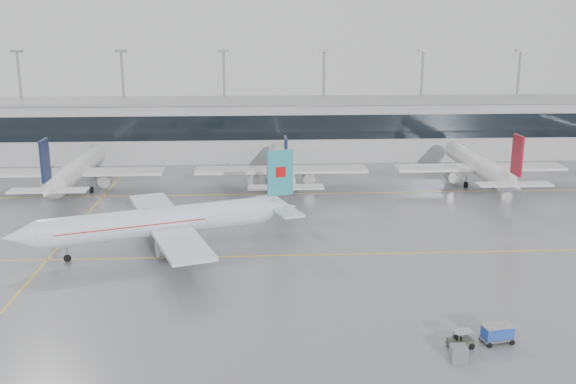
{
  "coord_description": "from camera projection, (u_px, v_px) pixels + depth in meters",
  "views": [
    {
      "loc": [
        -4.73,
        -74.77,
        27.58
      ],
      "look_at": [
        0.0,
        12.0,
        5.0
      ],
      "focal_mm": 40.0,
      "sensor_mm": 36.0,
      "label": 1
    }
  ],
  "objects": [
    {
      "name": "gse_unit",
      "position": [
        459.0,
        354.0,
        54.2
      ],
      "size": [
        1.45,
        1.35,
        1.37
      ],
      "primitive_type": "cube",
      "rotation": [
        0.0,
        0.0,
        -0.06
      ],
      "color": "slate",
      "rests_on": "ground"
    },
    {
      "name": "taxi_line_main",
      "position": [
        293.0,
        255.0,
        79.44
      ],
      "size": [
        120.0,
        0.25,
        0.01
      ],
      "primitive_type": "cube",
      "color": "yellow",
      "rests_on": "ground"
    },
    {
      "name": "light_masts",
      "position": [
        274.0,
        92.0,
        141.8
      ],
      "size": [
        156.4,
        1.0,
        22.6
      ],
      "color": "gray",
      "rests_on": "ground"
    },
    {
      "name": "taxi_line_north",
      "position": [
        282.0,
        194.0,
        108.43
      ],
      "size": [
        120.0,
        0.25,
        0.01
      ],
      "primitive_type": "cube",
      "color": "yellow",
      "rests_on": "ground"
    },
    {
      "name": "baggage_cart",
      "position": [
        497.0,
        332.0,
        57.29
      ],
      "size": [
        3.03,
        2.04,
        1.73
      ],
      "rotation": [
        0.0,
        0.0,
        0.18
      ],
      "color": "gray",
      "rests_on": "ground"
    },
    {
      "name": "parked_jet_d",
      "position": [
        479.0,
        165.0,
        112.91
      ],
      "size": [
        29.64,
        36.96,
        11.72
      ],
      "rotation": [
        0.0,
        0.0,
        1.57
      ],
      "color": "silver",
      "rests_on": "ground"
    },
    {
      "name": "terminal",
      "position": [
        275.0,
        129.0,
        137.85
      ],
      "size": [
        180.0,
        15.0,
        12.0
      ],
      "primitive_type": "cube",
      "color": "#A9A9AD",
      "rests_on": "ground"
    },
    {
      "name": "parked_jet_b",
      "position": [
        76.0,
        170.0,
        109.22
      ],
      "size": [
        29.64,
        36.96,
        11.72
      ],
      "rotation": [
        0.0,
        0.0,
        1.57
      ],
      "color": "silver",
      "rests_on": "ground"
    },
    {
      "name": "ground",
      "position": [
        293.0,
        255.0,
        79.44
      ],
      "size": [
        320.0,
        320.0,
        0.0
      ],
      "primitive_type": "plane",
      "color": "gray",
      "rests_on": "ground"
    },
    {
      "name": "baggage_tug",
      "position": [
        460.0,
        341.0,
        56.59
      ],
      "size": [
        3.31,
        1.71,
        1.57
      ],
      "rotation": [
        0.0,
        0.0,
        0.18
      ],
      "color": "#3C4235",
      "rests_on": "ground"
    },
    {
      "name": "taxi_line_cross",
      "position": [
        79.0,
        223.0,
        92.36
      ],
      "size": [
        0.25,
        60.0,
        0.01
      ],
      "primitive_type": "cube",
      "color": "yellow",
      "rests_on": "ground"
    },
    {
      "name": "air_canada_jet",
      "position": [
        165.0,
        221.0,
        80.66
      ],
      "size": [
        36.26,
        29.66,
        11.71
      ],
      "rotation": [
        0.0,
        0.0,
        3.47
      ],
      "color": "silver",
      "rests_on": "ground"
    },
    {
      "name": "terminal_roof",
      "position": [
        275.0,
        100.0,
        136.29
      ],
      "size": [
        182.0,
        16.0,
        0.4
      ],
      "primitive_type": "cube",
      "color": "gray",
      "rests_on": "ground"
    },
    {
      "name": "parked_jet_c",
      "position": [
        281.0,
        168.0,
        111.07
      ],
      "size": [
        29.64,
        36.96,
        11.72
      ],
      "rotation": [
        0.0,
        0.0,
        1.57
      ],
      "color": "silver",
      "rests_on": "ground"
    },
    {
      "name": "terminal_glass",
      "position": [
        277.0,
        128.0,
        130.18
      ],
      "size": [
        180.0,
        0.2,
        5.0
      ],
      "primitive_type": "cube",
      "color": "black",
      "rests_on": "ground"
    }
  ]
}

